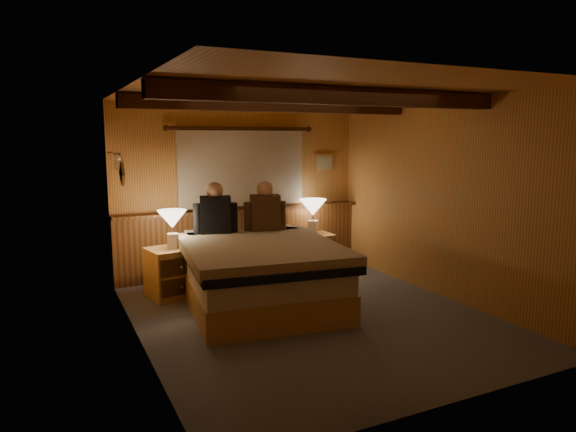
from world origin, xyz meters
TOP-DOWN VIEW (x-y plane):
  - floor at (0.00, 0.00)m, footprint 4.20×4.20m
  - ceiling at (0.00, 0.00)m, footprint 4.20×4.20m
  - wall_back at (0.00, 2.10)m, footprint 3.60×0.00m
  - wall_left at (-1.80, 0.00)m, footprint 0.00×4.20m
  - wall_right at (1.80, 0.00)m, footprint 0.00×4.20m
  - wall_front at (0.00, -2.10)m, footprint 3.60×0.00m
  - wainscot at (0.00, 2.04)m, footprint 3.60×0.23m
  - curtain_window at (0.00, 2.03)m, footprint 2.18×0.09m
  - ceiling_beams at (0.00, 0.15)m, footprint 3.60×1.65m
  - coat_rail at (-1.72, 1.58)m, footprint 0.05×0.55m
  - framed_print at (1.35, 2.08)m, footprint 0.30×0.04m
  - bed at (-0.35, 0.61)m, footprint 1.92×2.36m
  - nightstand_left at (-1.19, 1.35)m, footprint 0.63×0.59m
  - nightstand_right at (1.04, 1.76)m, footprint 0.47×0.43m
  - lamp_left at (-1.16, 1.37)m, footprint 0.35×0.35m
  - lamp_right at (1.01, 1.81)m, footprint 0.39×0.39m
  - person_left at (-0.61, 1.38)m, footprint 0.54×0.31m
  - person_right at (0.02, 1.28)m, footprint 0.54×0.30m
  - duffel_bag at (-0.82, 1.44)m, footprint 0.53×0.34m

SIDE VIEW (x-z plane):
  - floor at x=0.00m, z-range 0.00..0.00m
  - duffel_bag at x=-0.82m, z-range -0.02..0.34m
  - nightstand_right at x=1.04m, z-range 0.00..0.52m
  - nightstand_left at x=-1.19m, z-range 0.00..0.60m
  - bed at x=-0.35m, z-range 0.01..0.76m
  - wainscot at x=0.00m, z-range 0.02..0.96m
  - lamp_right at x=1.01m, z-range 0.62..1.14m
  - lamp_left at x=-1.16m, z-range 0.70..1.16m
  - person_right at x=0.02m, z-range 0.67..1.33m
  - person_left at x=-0.61m, z-range 0.67..1.34m
  - wall_left at x=-1.80m, z-range -0.90..3.30m
  - wall_right at x=1.80m, z-range -0.90..3.30m
  - wall_back at x=0.00m, z-range -0.60..3.00m
  - wall_front at x=0.00m, z-range -0.60..3.00m
  - curtain_window at x=0.00m, z-range 0.96..2.08m
  - framed_print at x=1.35m, z-range 1.43..1.68m
  - coat_rail at x=-1.72m, z-range 1.55..1.79m
  - ceiling_beams at x=0.00m, z-range 2.23..2.39m
  - ceiling at x=0.00m, z-range 2.40..2.40m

